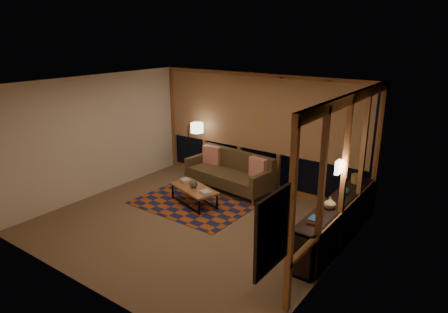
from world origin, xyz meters
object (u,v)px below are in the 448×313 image
Objects in this scene: sofa at (229,172)px; coffee_table at (194,196)px; bookshelf at (337,220)px; floor_lamp at (189,148)px.

sofa reaches higher than coffee_table.
bookshelf is (3.04, 0.31, 0.18)m from coffee_table.
floor_lamp is at bearing 177.45° from sofa.
floor_lamp is 4.50m from bookshelf.
sofa is 3.06m from bookshelf.
bookshelf is at bearing -9.47° from sofa.
bookshelf is (4.36, -1.07, -0.34)m from floor_lamp.
sofa is at bearing 102.51° from coffee_table.
floor_lamp reaches higher than sofa.
bookshelf is at bearing -6.90° from floor_lamp.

